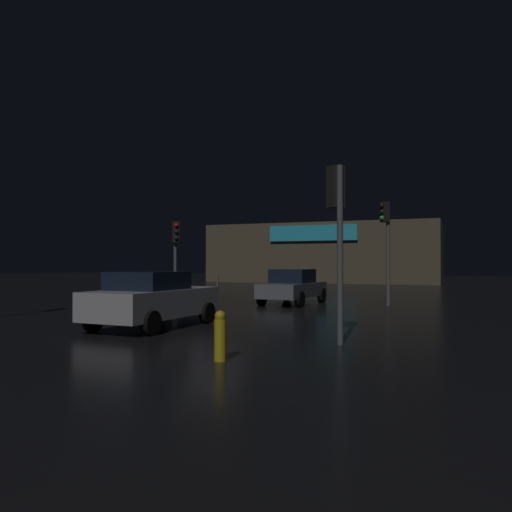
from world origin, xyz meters
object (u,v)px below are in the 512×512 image
Objects in this scene: traffic_signal_main at (337,215)px; traffic_signal_cross_left at (386,234)px; store_building at (326,254)px; traffic_signal_opposite at (176,245)px; car_far at (153,299)px; car_near at (293,287)px; fire_hydrant at (220,336)px.

traffic_signal_main is 0.90× the size of traffic_signal_cross_left.
store_building is 5.48× the size of traffic_signal_opposite.
traffic_signal_main is 14.89m from traffic_signal_opposite.
store_building is at bearing 96.28° from car_far.
traffic_signal_cross_left is at bearing 62.79° from car_far.
car_near is at bearing -169.11° from traffic_signal_cross_left.
store_building reaches higher than traffic_signal_main.
car_near is (-3.86, -0.74, -2.25)m from traffic_signal_cross_left.
traffic_signal_cross_left is (8.97, -25.82, 0.32)m from store_building.
car_far is (-5.37, 0.94, -2.06)m from traffic_signal_main.
traffic_signal_cross_left is 4.53m from car_near.
traffic_signal_main reaches higher than car_far.
store_building reaches higher than traffic_signal_cross_left.
traffic_signal_main is 4.27× the size of fire_hydrant.
traffic_signal_opposite is 11.10m from car_far.
store_building is 5.33× the size of traffic_signal_main.
store_building reaches higher than traffic_signal_opposite.
traffic_signal_main is at bearing -9.96° from car_far.
traffic_signal_opposite is 0.89× the size of car_far.
traffic_signal_cross_left is at bearing 10.89° from car_near.
traffic_signal_cross_left is 11.25m from car_far.
traffic_signal_cross_left is 4.74× the size of fire_hydrant.
traffic_signal_cross_left is at bearing -70.85° from store_building.
fire_hydrant is (8.87, -13.38, -2.20)m from traffic_signal_opposite.
traffic_signal_cross_left reaches higher than fire_hydrant.
store_building is at bearing 104.25° from traffic_signal_main.
store_building is 27.12m from car_near.
car_near reaches higher than fire_hydrant.
traffic_signal_main is 0.92× the size of car_far.
traffic_signal_opposite is 10.09m from traffic_signal_cross_left.
car_near is at bearing -5.94° from traffic_signal_opposite.
traffic_signal_main reaches higher than car_near.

